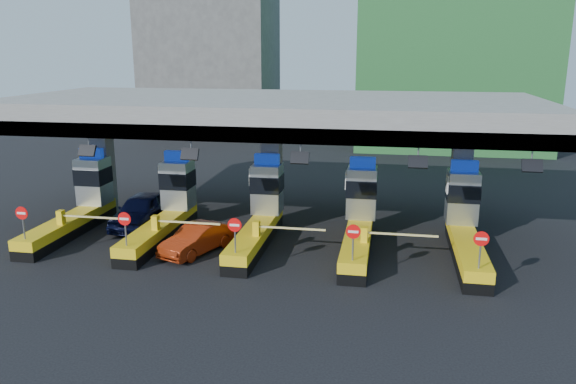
# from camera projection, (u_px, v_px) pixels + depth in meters

# --- Properties ---
(ground) EXTENTS (120.00, 120.00, 0.00)m
(ground) POSITION_uv_depth(u_px,v_px,m) (260.00, 240.00, 28.66)
(ground) COLOR black
(ground) RESTS_ON ground
(toll_canopy) EXTENTS (28.00, 12.09, 7.00)m
(toll_canopy) POSITION_uv_depth(u_px,v_px,m) (271.00, 114.00, 29.89)
(toll_canopy) COLOR slate
(toll_canopy) RESTS_ON ground
(toll_lane_far_left) EXTENTS (4.43, 8.00, 4.16)m
(toll_lane_far_left) POSITION_uv_depth(u_px,v_px,m) (81.00, 203.00, 30.32)
(toll_lane_far_left) COLOR black
(toll_lane_far_left) RESTS_ON ground
(toll_lane_left) EXTENTS (4.43, 8.00, 4.16)m
(toll_lane_left) POSITION_uv_depth(u_px,v_px,m) (168.00, 208.00, 29.45)
(toll_lane_left) COLOR black
(toll_lane_left) RESTS_ON ground
(toll_lane_center) EXTENTS (4.43, 8.00, 4.16)m
(toll_lane_center) POSITION_uv_depth(u_px,v_px,m) (261.00, 212.00, 28.58)
(toll_lane_center) COLOR black
(toll_lane_center) RESTS_ON ground
(toll_lane_right) EXTENTS (4.43, 8.00, 4.16)m
(toll_lane_right) POSITION_uv_depth(u_px,v_px,m) (360.00, 217.00, 27.71)
(toll_lane_right) COLOR black
(toll_lane_right) RESTS_ON ground
(toll_lane_far_right) EXTENTS (4.43, 8.00, 4.16)m
(toll_lane_far_right) POSITION_uv_depth(u_px,v_px,m) (465.00, 223.00, 26.84)
(toll_lane_far_right) COLOR black
(toll_lane_far_right) RESTS_ON ground
(bg_building_scaffold) EXTENTS (18.00, 12.00, 28.00)m
(bg_building_scaffold) POSITION_uv_depth(u_px,v_px,m) (456.00, 1.00, 53.67)
(bg_building_scaffold) COLOR #1E5926
(bg_building_scaffold) RESTS_ON ground
(bg_building_concrete) EXTENTS (14.00, 10.00, 18.00)m
(bg_building_concrete) POSITION_uv_depth(u_px,v_px,m) (211.00, 54.00, 63.23)
(bg_building_concrete) COLOR #4C4C49
(bg_building_concrete) RESTS_ON ground
(van) EXTENTS (2.13, 5.20, 1.76)m
(van) POSITION_uv_depth(u_px,v_px,m) (142.00, 210.00, 30.89)
(van) COLOR black
(van) RESTS_ON ground
(red_car) EXTENTS (2.86, 4.36, 1.36)m
(red_car) POSITION_uv_depth(u_px,v_px,m) (197.00, 239.00, 26.75)
(red_car) COLOR maroon
(red_car) RESTS_ON ground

